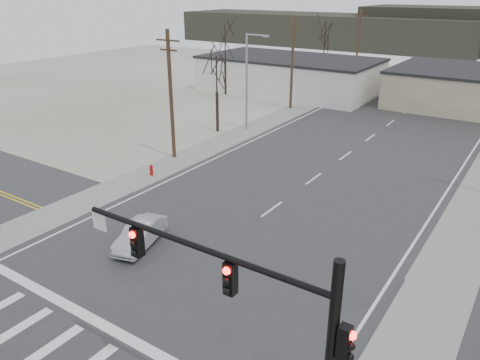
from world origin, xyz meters
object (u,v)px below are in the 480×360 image
Objects in this scene: fire_hydrant at (151,170)px; car_far_b at (402,86)px; car_far_a at (452,100)px; traffic_signal_mast at (264,321)px; sedan_crossing at (140,234)px.

fire_hydrant is 0.21× the size of car_far_b.
car_far_b reaches higher than fire_hydrant.
car_far_a is at bearing -24.09° from car_far_b.
traffic_signal_mast is 1.57× the size of car_far_a.
fire_hydrant is at bearing 141.87° from traffic_signal_mast.
fire_hydrant is (-18.09, 14.20, -4.22)m from traffic_signal_mast.
fire_hydrant is at bearing 114.67° from sedan_crossing.
fire_hydrant is 0.22× the size of sedan_crossing.
car_far_a is 1.34× the size of car_far_b.
traffic_signal_mast is at bearing 101.84° from car_far_a.
traffic_signal_mast is 23.39m from fire_hydrant.
traffic_signal_mast reaches higher than car_far_b.
sedan_crossing is at bearing -75.44° from car_far_b.
fire_hydrant is 10.08m from sedan_crossing.
car_far_b is at bearing 80.75° from fire_hydrant.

